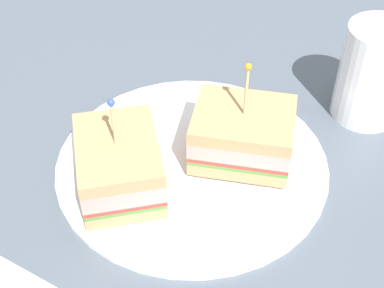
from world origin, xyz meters
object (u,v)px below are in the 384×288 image
at_px(sandwich_half_front, 243,134).
at_px(sandwich_half_back, 119,165).
at_px(plate, 192,161).
at_px(drink_glass, 372,76).

xyz_separation_m(sandwich_half_front, sandwich_half_back, (0.01, -0.13, 0.00)).
relative_size(plate, sandwich_half_front, 2.26).
relative_size(sandwich_half_front, sandwich_half_back, 1.17).
distance_m(sandwich_half_back, drink_glass, 0.30).
bearing_deg(plate, sandwich_half_back, -76.25).
xyz_separation_m(plate, drink_glass, (-0.03, 0.22, 0.05)).
height_order(sandwich_half_front, drink_glass, sandwich_half_front).
bearing_deg(plate, sandwich_half_front, 81.79).
distance_m(sandwich_half_front, sandwich_half_back, 0.13).
bearing_deg(plate, drink_glass, 98.38).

